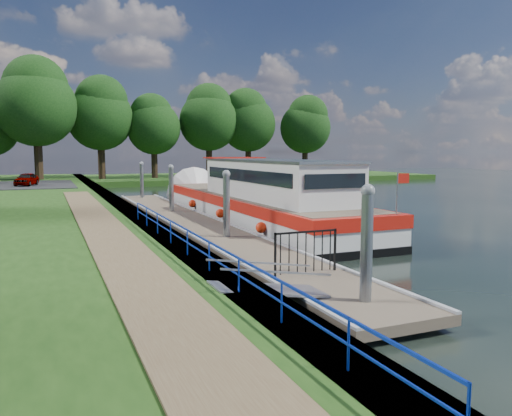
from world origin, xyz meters
name	(u,v)px	position (x,y,z in m)	size (l,w,h in m)	color
ground	(352,312)	(0.00, 0.00, 0.00)	(160.00, 160.00, 0.00)	black
bank_edge	(132,219)	(-2.55, 15.00, 0.39)	(1.10, 90.00, 0.78)	#473D2D
far_bank	(201,178)	(12.00, 52.00, 0.30)	(60.00, 18.00, 0.60)	#1D3F12
footpath	(109,236)	(-4.40, 8.00, 0.80)	(1.60, 40.00, 0.05)	brown
blue_fence	(197,242)	(-2.75, 3.00, 1.31)	(0.04, 18.04, 0.72)	#0C2DBF
pontoon	(194,226)	(0.00, 13.00, 0.18)	(2.50, 30.00, 0.56)	brown
mooring_piles	(194,203)	(0.00, 13.00, 1.28)	(0.30, 27.30, 3.55)	gray
gangway	(269,288)	(-1.85, 0.50, 0.63)	(2.58, 1.00, 0.92)	#A5A8AD
gate_panel	(306,246)	(0.00, 2.20, 1.15)	(1.85, 0.05, 1.15)	black
barge	(249,200)	(3.60, 15.01, 1.09)	(4.36, 21.15, 4.78)	black
horizon_trees	(89,112)	(-1.61, 48.68, 7.95)	(54.38, 10.03, 12.87)	#332316
car_a	(26,179)	(-7.78, 36.42, 1.37)	(1.27, 3.16, 1.08)	#999999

